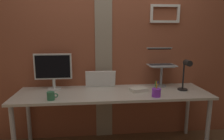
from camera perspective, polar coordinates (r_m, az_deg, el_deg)
The scene contains 10 objects.
brick_wall_back at distance 2.72m, azimuth -1.84°, elevation 5.93°, with size 3.71×0.15×2.43m.
desk at distance 2.46m, azimuth 0.22°, elevation -7.67°, with size 2.29×0.64×0.73m.
monitor at distance 2.61m, azimuth -16.27°, elevation 0.46°, with size 0.46×0.18×0.45m.
laptop_stand at distance 2.73m, azimuth 13.76°, elevation -0.72°, with size 0.28×0.22×0.28m.
laptop at distance 2.77m, azimuth 13.38°, elevation 2.74°, with size 0.35×0.32×0.23m.
whiteboard_panel at distance 2.62m, azimuth -3.26°, elevation -2.57°, with size 0.39×0.02×0.22m, color white.
desk_lamp at distance 2.57m, azimuth 20.07°, elevation -0.47°, with size 0.12×0.20×0.39m.
pen_cup at distance 2.32m, azimuth 12.39°, elevation -6.20°, with size 0.10×0.10×0.18m.
coffee_mug at distance 2.25m, azimuth -16.82°, elevation -7.02°, with size 0.12×0.08×0.09m.
paper_clutter_stack at distance 2.49m, azimuth 7.47°, elevation -5.49°, with size 0.20×0.14×0.04m, color silver.
Camera 1 is at (-0.17, -2.24, 1.46)m, focal length 32.41 mm.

